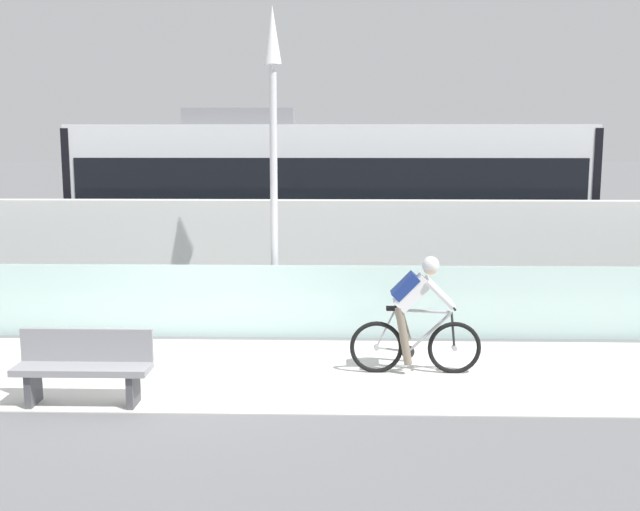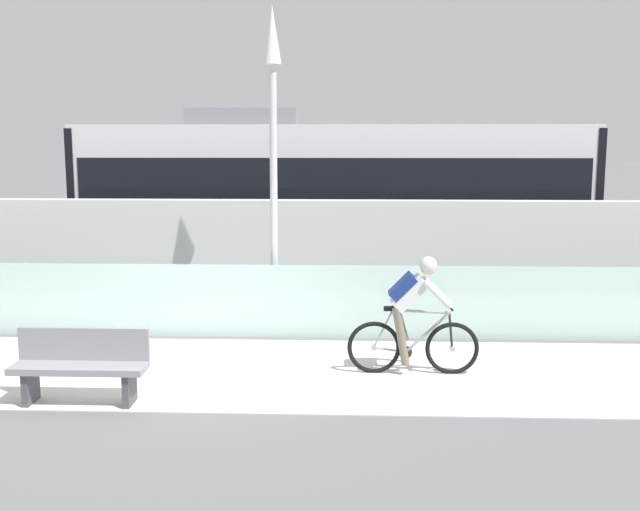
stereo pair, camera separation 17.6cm
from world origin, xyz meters
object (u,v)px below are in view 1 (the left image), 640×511
Objects in this scene: cyclist_on_bike at (415,316)px; bench at (84,365)px; lamp_post_antenna at (273,130)px; tram at (329,196)px.

cyclist_on_bike reaches higher than bench.
bench is (-4.06, -1.28, -0.32)m from cyclist_on_bike.
lamp_post_antenna is at bearing 59.97° from bench.
lamp_post_antenna is 4.86m from bench.
tram reaches higher than cyclist_on_bike.
cyclist_on_bike is at bearing -46.03° from lamp_post_antenna.
tram is 4.97m from lamp_post_antenna.
lamp_post_antenna is 3.25× the size of bench.
cyclist_on_bike is 4.27m from bench.
lamp_post_antenna is (-0.82, -4.70, 1.40)m from tram.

